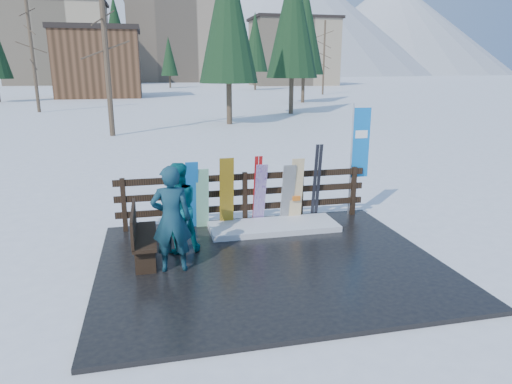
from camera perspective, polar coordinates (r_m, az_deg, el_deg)
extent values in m
plane|color=white|center=(8.35, 1.69, -9.05)|extent=(700.00, 700.00, 0.00)
cube|color=black|center=(8.34, 1.69, -8.80)|extent=(6.00, 5.00, 0.08)
cube|color=black|center=(9.99, -16.18, -1.58)|extent=(0.10, 0.10, 1.15)
cube|color=black|center=(9.98, -8.72, -1.15)|extent=(0.10, 0.10, 1.15)
cube|color=black|center=(10.15, -1.39, -0.71)|extent=(0.10, 0.10, 1.15)
cube|color=black|center=(10.47, 5.60, -0.27)|extent=(0.10, 0.10, 1.15)
cube|color=black|center=(10.95, 12.07, 0.13)|extent=(0.10, 0.10, 1.15)
cube|color=black|center=(10.21, -1.38, -1.92)|extent=(5.60, 0.05, 0.14)
cube|color=black|center=(10.12, -1.39, -0.02)|extent=(5.60, 0.05, 0.14)
cube|color=black|center=(10.03, -1.41, 1.91)|extent=(5.60, 0.05, 0.14)
cube|color=white|center=(9.86, 2.21, -4.33)|extent=(2.75, 1.00, 0.12)
cube|color=black|center=(8.42, -13.73, -5.40)|extent=(0.40, 1.50, 0.06)
cube|color=black|center=(7.94, -13.66, -8.41)|extent=(0.34, 0.06, 0.45)
cube|color=black|center=(9.06, -13.61, -5.44)|extent=(0.34, 0.06, 0.45)
cube|color=black|center=(8.34, -15.08, -3.73)|extent=(0.05, 1.50, 0.50)
cube|color=blue|center=(9.73, -8.01, -0.43)|extent=(0.26, 0.42, 1.52)
cube|color=white|center=(9.77, -6.71, -0.83)|extent=(0.26, 0.30, 1.35)
cube|color=yellow|center=(9.81, -3.69, -0.09)|extent=(0.31, 0.20, 1.55)
cube|color=silver|center=(9.97, 0.52, -0.26)|extent=(0.25, 0.41, 1.39)
cube|color=black|center=(10.14, 4.01, -0.20)|extent=(0.29, 0.27, 1.34)
cube|color=white|center=(10.18, 5.08, 0.22)|extent=(0.28, 0.22, 1.47)
cube|color=red|center=(10.00, -0.10, 0.25)|extent=(0.08, 0.31, 1.55)
cube|color=red|center=(10.01, 0.41, 0.28)|extent=(0.07, 0.31, 1.55)
cube|color=black|center=(10.35, 7.35, 1.22)|extent=(0.08, 0.25, 1.75)
cube|color=black|center=(10.38, 7.82, 1.24)|extent=(0.08, 0.25, 1.75)
cylinder|color=silver|center=(10.80, 11.78, 3.89)|extent=(0.04, 0.04, 2.60)
cube|color=blue|center=(10.82, 12.96, 6.00)|extent=(0.42, 0.02, 1.60)
imported|color=#185055|center=(7.75, -10.52, -3.36)|extent=(0.69, 0.47, 1.83)
imported|color=#0B636C|center=(8.58, -9.79, -1.96)|extent=(0.91, 0.76, 1.71)
cube|color=tan|center=(119.21, -23.54, 16.54)|extent=(22.00, 14.00, 18.00)
cube|color=black|center=(120.01, -24.04, 20.95)|extent=(23.10, 14.70, 0.60)
cube|color=gray|center=(137.81, -10.01, 17.98)|extent=(26.00, 16.00, 22.00)
cube|color=tan|center=(107.30, 4.68, 16.91)|extent=(18.00, 12.00, 14.00)
cube|color=black|center=(107.79, 4.77, 20.79)|extent=(18.90, 12.60, 0.60)
cube|color=brown|center=(62.67, -19.05, 14.79)|extent=(10.00, 8.00, 8.00)
cube|color=black|center=(62.86, -19.40, 18.70)|extent=(10.50, 8.40, 0.60)
cylinder|color=#382B1E|center=(25.55, -18.48, 18.99)|extent=(0.28, 0.28, 10.98)
cone|color=black|center=(29.84, -3.48, 18.45)|extent=(3.74, 3.74, 10.39)
cone|color=black|center=(37.09, 4.56, 18.35)|extent=(4.02, 4.02, 11.16)
cylinder|color=#382B1E|center=(42.38, -26.20, 15.39)|extent=(0.28, 0.28, 9.52)
cone|color=black|center=(50.04, 6.03, 17.74)|extent=(4.20, 4.20, 11.67)
cylinder|color=#382B1E|center=(66.83, 8.49, 16.22)|extent=(0.28, 0.28, 9.95)
cone|color=black|center=(67.56, -17.02, 16.76)|extent=(4.44, 4.44, 12.35)
cone|color=black|center=(81.42, -0.11, 16.94)|extent=(4.41, 4.41, 12.24)
cone|color=black|center=(92.47, -10.80, 15.50)|extent=(3.29, 3.29, 9.13)
cone|color=white|center=(332.44, 3.54, 21.33)|extent=(200.00, 200.00, 80.00)
cone|color=white|center=(384.60, 16.38, 19.18)|extent=(180.00, 180.00, 70.00)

